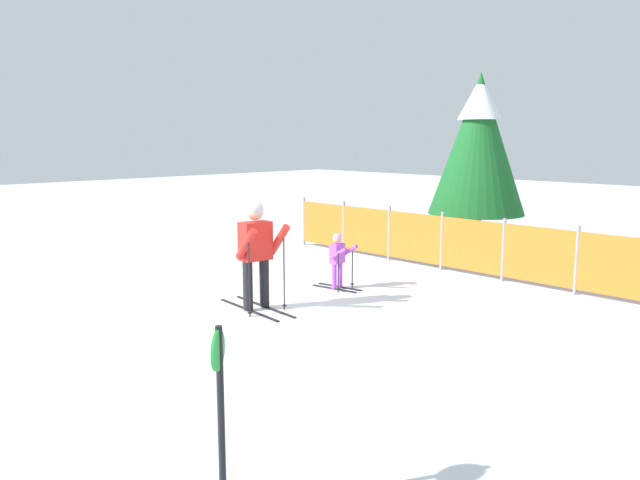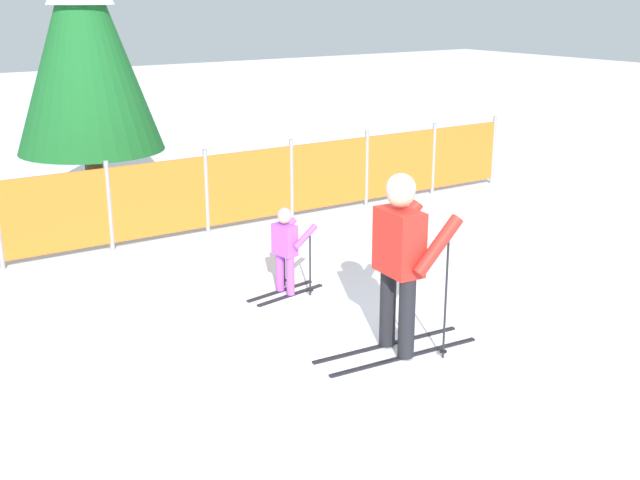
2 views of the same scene
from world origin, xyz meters
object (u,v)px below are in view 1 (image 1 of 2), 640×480
(skier_child, at_px, (338,257))
(safety_fence, at_px, (471,245))
(trail_marker, at_px, (220,400))
(skier_adult, at_px, (256,245))
(conifer_far, at_px, (478,142))

(skier_child, bearing_deg, safety_fence, 59.16)
(safety_fence, relative_size, trail_marker, 6.99)
(trail_marker, bearing_deg, skier_child, 127.43)
(safety_fence, bearing_deg, skier_child, -111.66)
(skier_child, distance_m, trail_marker, 6.72)
(skier_child, relative_size, trail_marker, 0.72)
(skier_adult, bearing_deg, conifer_far, 98.72)
(safety_fence, height_order, trail_marker, trail_marker)
(conifer_far, bearing_deg, skier_child, -85.52)
(skier_adult, distance_m, trail_marker, 5.32)
(skier_child, bearing_deg, skier_adult, -97.24)
(skier_adult, distance_m, conifer_far, 7.01)
(safety_fence, xyz_separation_m, conifer_far, (-1.42, 2.39, 1.94))
(skier_child, height_order, conifer_far, conifer_far)
(safety_fence, height_order, conifer_far, conifer_far)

